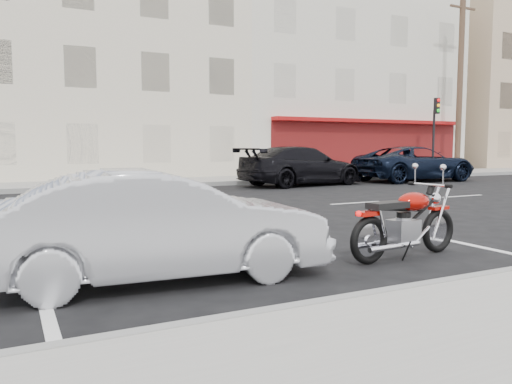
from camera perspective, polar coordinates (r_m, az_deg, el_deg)
ground at (r=12.37m, az=4.02°, el=-1.73°), size 120.00×120.00×0.00m
sidewalk_far at (r=19.35m, az=-22.83°, el=0.62°), size 80.00×3.40×0.15m
curb_near at (r=4.04m, az=-6.70°, el=-15.41°), size 80.00×0.12×0.16m
curb_far at (r=17.66m, az=-22.45°, el=0.24°), size 80.00×0.12×0.16m
bldg_cream at (r=27.52m, az=-17.97°, el=13.89°), size 12.00×12.00×11.50m
bldg_corner at (r=32.29m, az=6.17°, el=13.69°), size 14.00×12.00×12.50m
bldg_far_east at (r=42.18m, az=23.83°, el=10.26°), size 12.00×12.00×11.00m
utility_pole at (r=29.19m, az=22.28°, el=11.24°), size 1.80×0.30×9.00m
traffic_light at (r=27.37m, az=19.77°, el=7.16°), size 0.26×0.30×3.80m
fire_hydrant at (r=26.42m, az=17.12°, el=2.92°), size 0.20×0.20×0.72m
motorcycle at (r=7.53m, az=20.22°, el=-3.10°), size 1.97×0.65×0.99m
sedan_silver at (r=5.67m, az=-11.00°, el=-3.78°), size 3.87×1.61×1.24m
suv_far at (r=22.55m, az=17.71°, el=3.09°), size 5.45×2.62×1.50m
car_far at (r=19.20m, az=5.21°, el=2.98°), size 5.37×2.75×1.49m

